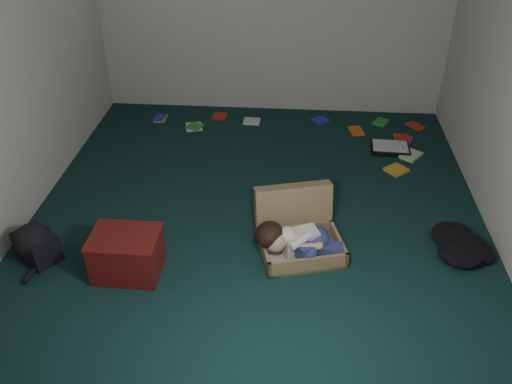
# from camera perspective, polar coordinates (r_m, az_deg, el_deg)

# --- Properties ---
(floor) EXTENTS (4.50, 4.50, 0.00)m
(floor) POSITION_cam_1_polar(r_m,az_deg,el_deg) (4.85, 0.14, -2.46)
(floor) COLOR #0F2C29
(floor) RESTS_ON ground
(wall_back) EXTENTS (4.50, 0.00, 4.50)m
(wall_back) POSITION_cam_1_polar(r_m,az_deg,el_deg) (6.35, 1.81, 19.49)
(wall_back) COLOR silver
(wall_back) RESTS_ON ground
(wall_front) EXTENTS (4.50, 0.00, 4.50)m
(wall_front) POSITION_cam_1_polar(r_m,az_deg,el_deg) (2.29, -4.20, -9.37)
(wall_front) COLOR silver
(wall_front) RESTS_ON ground
(wall_left) EXTENTS (0.00, 4.50, 4.50)m
(wall_left) POSITION_cam_1_polar(r_m,az_deg,el_deg) (4.79, -24.99, 11.57)
(wall_left) COLOR silver
(wall_left) RESTS_ON ground
(suitcase) EXTENTS (0.78, 0.77, 0.47)m
(suitcase) POSITION_cam_1_polar(r_m,az_deg,el_deg) (4.44, 4.42, -4.19)
(suitcase) COLOR olive
(suitcase) RESTS_ON floor
(person) EXTENTS (0.72, 0.36, 0.29)m
(person) POSITION_cam_1_polar(r_m,az_deg,el_deg) (4.28, 4.40, -5.13)
(person) COLOR white
(person) RESTS_ON suitcase
(maroon_bin) EXTENTS (0.52, 0.41, 0.35)m
(maroon_bin) POSITION_cam_1_polar(r_m,az_deg,el_deg) (4.27, -13.45, -6.39)
(maroon_bin) COLOR #5B1412
(maroon_bin) RESTS_ON floor
(backpack) EXTENTS (0.54, 0.52, 0.25)m
(backpack) POSITION_cam_1_polar(r_m,az_deg,el_deg) (4.65, -22.08, -5.26)
(backpack) COLOR black
(backpack) RESTS_ON floor
(clothing_pile) EXTENTS (0.45, 0.38, 0.14)m
(clothing_pile) POSITION_cam_1_polar(r_m,az_deg,el_deg) (4.72, 20.93, -5.24)
(clothing_pile) COLOR black
(clothing_pile) RESTS_ON floor
(paper_tray) EXTENTS (0.42, 0.32, 0.06)m
(paper_tray) POSITION_cam_1_polar(r_m,az_deg,el_deg) (6.01, 13.93, 4.52)
(paper_tray) COLOR black
(paper_tray) RESTS_ON floor
(book_scatter) EXTENTS (3.23, 1.34, 0.02)m
(book_scatter) POSITION_cam_1_polar(r_m,az_deg,el_deg) (6.26, 6.36, 6.41)
(book_scatter) COLOR gold
(book_scatter) RESTS_ON floor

